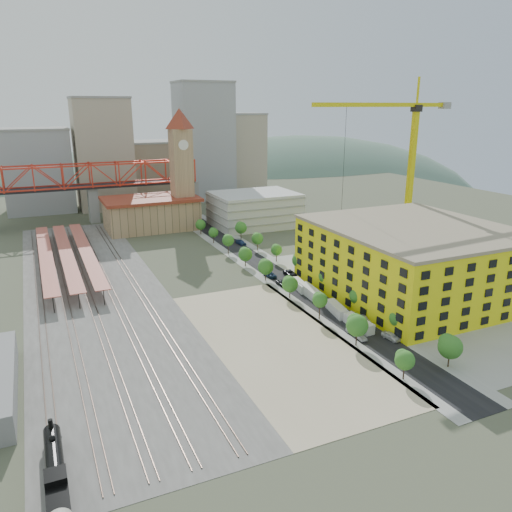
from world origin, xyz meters
name	(u,v)px	position (x,y,z in m)	size (l,w,h in m)	color
ground	(239,291)	(0.00, 0.00, 0.00)	(400.00, 400.00, 0.00)	#474C38
ballast_strip	(94,290)	(-36.00, 17.50, 0.03)	(36.00, 165.00, 0.06)	#605E59
dirt_lot	(277,341)	(-4.00, -31.50, 0.03)	(28.00, 67.00, 0.06)	tan
street_asphalt	(268,268)	(16.00, 15.00, 0.03)	(12.00, 170.00, 0.06)	black
sidewalk_west	(252,271)	(10.50, 15.00, 0.02)	(3.00, 170.00, 0.04)	gray
sidewalk_east	(283,266)	(21.50, 15.00, 0.02)	(3.00, 170.00, 0.04)	gray
construction_pad	(418,291)	(45.00, -20.00, 0.03)	(50.00, 90.00, 0.06)	gray
rail_tracks	(88,290)	(-37.80, 17.50, 0.15)	(26.56, 160.00, 0.18)	#382B23
platform_canopies	(66,253)	(-41.00, 45.00, 3.99)	(16.00, 80.00, 4.12)	#BD5B48
station_hall	(151,213)	(-5.00, 82.00, 6.67)	(38.00, 24.00, 13.10)	tan
clock_tower	(181,158)	(8.00, 79.99, 28.70)	(12.00, 12.00, 52.00)	tan
parking_garage	(254,209)	(36.00, 70.00, 7.00)	(34.00, 26.00, 14.00)	silver
truss_bridge	(91,179)	(-25.00, 105.00, 18.86)	(94.00, 9.60, 25.60)	gray
construction_building	(412,260)	(42.00, -20.00, 9.41)	(44.60, 50.60, 18.80)	yellow
street_trees	(282,278)	(16.00, 5.00, 0.00)	(15.40, 124.40, 8.00)	#285F1C
skyline	(147,158)	(7.47, 142.31, 22.81)	(133.00, 46.00, 60.00)	#9EA0A3
distant_hills	(170,271)	(45.28, 260.00, -79.54)	(647.00, 264.00, 227.00)	#4C6B59
locomotive	(56,471)	(-50.00, -57.10, 1.96)	(2.73, 21.02, 5.26)	black
tower_crane	(405,150)	(61.22, 9.17, 35.46)	(53.79, 6.27, 57.47)	yellow
site_trailer_a	(359,323)	(16.00, -33.16, 1.21)	(2.32, 8.82, 2.41)	silver
site_trailer_b	(337,309)	(16.00, -24.09, 1.19)	(2.29, 8.71, 2.39)	silver
site_trailer_c	(310,292)	(16.00, -11.27, 1.28)	(2.46, 9.33, 2.55)	silver
site_trailer_d	(299,285)	(16.00, -5.38, 1.17)	(2.25, 8.56, 2.34)	silver
car_0	(353,332)	(13.00, -35.28, 0.66)	(1.56, 3.88, 1.32)	silver
car_1	(360,337)	(13.00, -37.93, 0.66)	(1.39, 3.99, 1.32)	gray
car_2	(283,284)	(13.00, -0.95, 0.68)	(2.26, 4.90, 1.36)	black
car_3	(270,275)	(13.00, 7.28, 0.76)	(2.13, 5.24, 1.52)	#1A2F4D
car_4	(391,336)	(19.00, -40.87, 0.77)	(1.82, 4.53, 1.54)	silver
car_5	(363,319)	(19.00, -30.77, 0.69)	(1.46, 4.20, 1.38)	gray
car_6	(290,273)	(19.00, 5.63, 0.80)	(2.64, 5.73, 1.59)	black
car_7	(241,243)	(19.00, 44.23, 0.77)	(2.17, 5.34, 1.55)	navy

